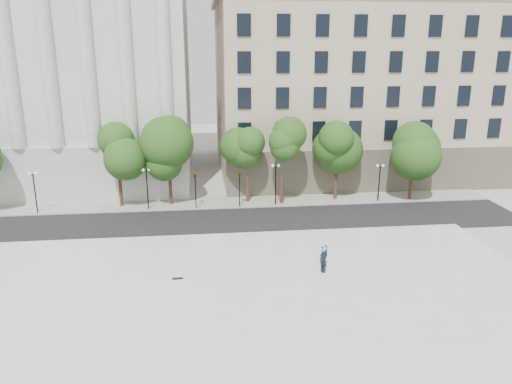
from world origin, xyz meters
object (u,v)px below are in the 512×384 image
traffic_light_west (195,174)px  traffic_light_east (239,172)px  person_lying (323,269)px  skateboard (178,278)px

traffic_light_west → traffic_light_east: size_ratio=0.97×
traffic_light_west → person_lying: bearing=-61.7°
traffic_light_east → person_lying: bearing=-74.7°
traffic_light_east → skateboard: bearing=-108.7°
traffic_light_east → person_lying: (4.59, -16.77, -3.05)m
traffic_light_west → person_lying: traffic_light_west is taller
traffic_light_east → skateboard: 17.93m
traffic_light_west → traffic_light_east: 4.43m
traffic_light_east → traffic_light_west: bearing=180.0°
skateboard → traffic_light_west: bearing=84.5°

